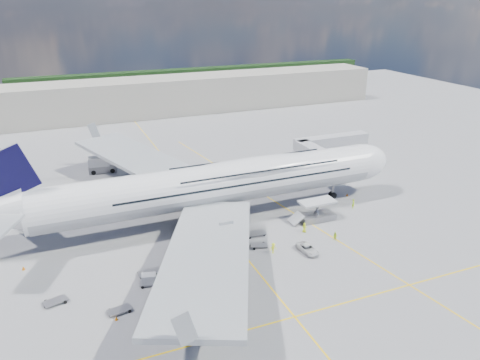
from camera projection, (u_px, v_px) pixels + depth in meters
name	position (u px, v px, depth m)	size (l,w,h in m)	color
ground	(235.00, 244.00, 76.11)	(300.00, 300.00, 0.00)	gray
taxi_line_main	(235.00, 244.00, 76.11)	(0.25, 220.00, 0.01)	yellow
taxi_line_cross	(295.00, 317.00, 58.92)	(120.00, 0.25, 0.01)	yellow
taxi_line_diag	(283.00, 207.00, 89.69)	(0.25, 100.00, 0.01)	yellow
airliner	(215.00, 184.00, 82.29)	(77.26, 79.15, 23.71)	white
jet_bridge	(326.00, 147.00, 102.22)	(18.80, 12.10, 8.50)	#B7B7BC
cargo_loader	(316.00, 213.00, 84.13)	(8.53, 3.20, 3.67)	silver
terminal	(129.00, 98.00, 155.58)	(180.00, 16.00, 12.00)	#B2AD9E
tree_line	(201.00, 77.00, 209.25)	(160.00, 6.00, 8.00)	#193814
dolly_row_a	(120.00, 310.00, 59.67)	(3.17, 2.08, 0.43)	gray
dolly_row_b	(149.00, 272.00, 67.76)	(3.27, 1.82, 0.47)	gray
dolly_row_c	(149.00, 279.00, 65.10)	(2.91, 1.97, 1.69)	gray
dolly_back	(55.00, 301.00, 61.41)	(3.29, 2.36, 0.44)	gray
dolly_nose_far	(259.00, 245.00, 75.21)	(3.06, 2.29, 0.40)	gray
dolly_nose_near	(255.00, 233.00, 78.82)	(3.46, 2.00, 0.49)	gray
baggage_tug	(224.00, 282.00, 64.52)	(3.39, 2.34, 1.94)	silver
catering_truck_inner	(179.00, 180.00, 96.98)	(7.75, 3.32, 4.54)	gray
catering_truck_outer	(102.00, 165.00, 106.69)	(6.49, 2.85, 3.79)	gray
service_van	(308.00, 249.00, 73.56)	(2.04, 4.42, 1.23)	silver
crew_nose	(353.00, 204.00, 88.69)	(0.69, 0.45, 1.88)	#BFEF19
crew_loader	(335.00, 236.00, 77.06)	(0.73, 0.57, 1.50)	#CAEC18
crew_wing	(207.00, 254.00, 71.72)	(0.92, 0.38, 1.56)	#D1EF19
crew_van	(304.00, 228.00, 79.72)	(0.85, 0.55, 1.74)	#E9FE1A
crew_tug	(273.00, 248.00, 73.21)	(1.15, 0.66, 1.78)	#E5F619
cone_nose	(347.00, 195.00, 94.47)	(0.47, 0.47, 0.60)	orange
cone_wing_left_inner	(171.00, 180.00, 102.23)	(0.49, 0.49, 0.62)	orange
cone_wing_left_outer	(123.00, 187.00, 98.25)	(0.41, 0.41, 0.52)	orange
cone_wing_right_inner	(188.00, 244.00, 75.68)	(0.45, 0.45, 0.58)	orange
cone_wing_right_outer	(116.00, 318.00, 58.24)	(0.41, 0.41, 0.53)	orange
cone_tail	(23.00, 268.00, 68.95)	(0.49, 0.49, 0.62)	orange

